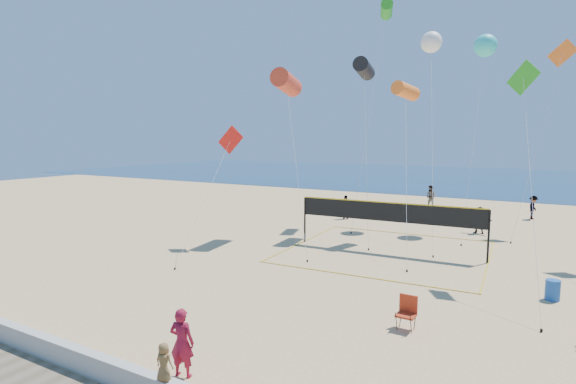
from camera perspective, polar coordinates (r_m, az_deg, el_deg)
The scene contains 20 objects.
ground at distance 13.19m, azimuth -2.15°, elevation -20.35°, with size 120.00×120.00×0.00m, color #D6B379.
ocean at distance 72.48m, azimuth 24.51°, elevation 1.54°, with size 140.00×50.00×0.03m, color navy.
woman at distance 12.25m, azimuth -13.32°, elevation -18.11°, with size 0.65×0.43×1.80m, color maroon.
toddler at distance 11.12m, azimuth -15.48°, elevation -20.08°, with size 0.43×0.28×0.88m, color brown.
far_person_0 at distance 33.74m, azimuth 7.29°, elevation -1.91°, with size 1.04×0.43×1.78m, color gray.
far_person_1 at distance 30.91m, azimuth 23.13°, elevation -3.30°, with size 1.57×0.50×1.70m, color gray.
far_person_3 at distance 40.79m, azimuth 17.70°, elevation -0.55°, with size 0.94×0.73×1.93m, color gray.
far_person_4 at distance 37.97m, azimuth 28.70°, elevation -1.74°, with size 1.14×0.65×1.76m, color gray.
camp_chair at distance 15.17m, azimuth 14.88°, elevation -14.31°, with size 0.60×0.73×1.19m.
trash_barrel at distance 19.80m, azimuth 30.57°, elevation -10.66°, with size 0.51×0.51×0.77m, color #184C9F.
volleyball_net at distance 24.34m, azimuth 12.63°, elevation -3.16°, with size 10.32×10.17×2.67m.
kite_0 at distance 27.57m, azimuth -0.20°, elevation 13.72°, with size 4.73×6.23×10.05m.
kite_1 at distance 29.05m, azimuth 9.63°, elevation 15.17°, with size 2.67×5.48×10.88m.
kite_2 at distance 27.78m, azimuth 14.71°, elevation 12.29°, with size 2.88×8.01×9.30m.
kite_3 at distance 25.16m, azimuth -7.58°, elevation 5.91°, with size 1.65×5.62×6.73m.
kite_4 at distance 21.12m, azimuth 27.80°, elevation 11.24°, with size 1.87×6.28×9.24m.
kite_6 at distance 33.51m, azimuth 17.74°, elevation 17.65°, with size 3.32×10.02×13.18m.
kite_7 at distance 33.11m, azimuth 23.79°, elevation 16.63°, with size 1.50×6.93×12.68m.
kite_8 at distance 34.46m, azimuth 12.41°, elevation 21.68°, with size 1.41×6.61×15.47m.
kite_9 at distance 33.77m, azimuth 31.25°, elevation 13.82°, with size 2.90×5.78×12.18m.
Camera 1 is at (6.17, -9.97, 6.04)m, focal length 28.00 mm.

